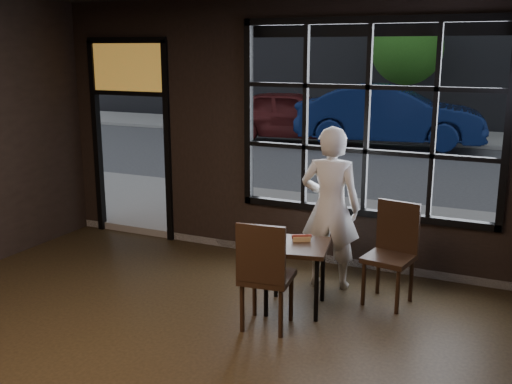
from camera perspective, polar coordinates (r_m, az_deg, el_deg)
The scene contains 12 objects.
window_frame at distance 7.01m, azimuth 10.53°, elevation 6.80°, with size 3.06×0.12×2.28m, color black.
stained_transom at distance 8.41m, azimuth -12.08°, elevation 11.57°, with size 1.20×0.06×0.70m, color orange.
street_asphalt at distance 27.53m, azimuth 18.76°, elevation 7.33°, with size 60.00×41.00×0.04m, color #545456.
cafe_table at distance 6.13m, azimuth 3.77°, elevation -8.01°, with size 0.64×0.64×0.69m, color black.
chair_near at distance 5.67m, azimuth 1.08°, elevation -7.76°, with size 0.46×0.46×1.07m, color black.
chair_window at distance 6.32m, azimuth 12.54°, elevation -5.89°, with size 0.46×0.46×1.05m, color black.
man at distance 6.59m, azimuth 7.10°, elevation -1.50°, with size 0.65×0.43×1.80m, color silver.
hotdog at distance 6.10m, azimuth 4.35°, elevation -4.41°, with size 0.20×0.08×0.06m, color tan, non-canonical shape.
cup at distance 5.97m, azimuth 2.02°, elevation -4.59°, with size 0.12×0.12×0.10m, color silver.
navy_car at distance 16.18m, azimuth 12.62°, elevation 7.13°, with size 1.67×4.80×1.58m, color #0B1A47.
maroon_car at distance 16.87m, azimuth 3.47°, elevation 7.34°, with size 1.64×4.06×1.38m, color #5B1B1B.
tree_left at distance 18.97m, azimuth 14.20°, elevation 13.04°, with size 2.14×2.14×3.66m.
Camera 1 is at (2.92, -3.25, 2.59)m, focal length 42.00 mm.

